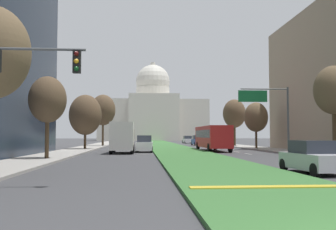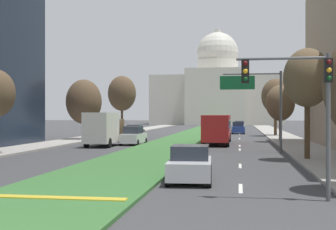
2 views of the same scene
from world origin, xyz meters
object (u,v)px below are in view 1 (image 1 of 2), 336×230
object	(u,v)px
traffic_light_near_left	(20,83)
street_tree_left_far	(85,115)
capitol_building	(153,114)
street_tree_right_far	(256,117)
sedan_far_horizon	(198,141)
city_bus	(212,136)
sedan_lead_stopped	(314,158)
sedan_very_far	(188,140)
box_truck_delivery	(123,137)
street_tree_left_distant	(103,110)
overhead_guide_sign	(270,107)
sedan_distant	(124,143)
street_tree_right_distant	(234,114)
street_tree_right_mid	(334,91)
sedan_midblock	(145,144)
street_tree_left_mid	(48,100)

from	to	relation	value
traffic_light_near_left	street_tree_left_far	bearing A→B (deg)	94.52
capitol_building	street_tree_right_far	bearing A→B (deg)	-82.97
sedan_far_horizon	city_bus	bearing A→B (deg)	-94.69
street_tree_left_far	sedan_lead_stopped	xyz separation A→B (m)	(15.71, -30.76, -3.72)
sedan_very_far	box_truck_delivery	size ratio (longest dim) A/B	0.68
street_tree_left_distant	street_tree_right_far	bearing A→B (deg)	-34.63
sedan_lead_stopped	overhead_guide_sign	bearing A→B (deg)	77.42
sedan_distant	box_truck_delivery	world-z (taller)	box_truck_delivery
street_tree_left_far	box_truck_delivery	size ratio (longest dim) A/B	1.11
street_tree_right_distant	street_tree_right_mid	bearing A→B (deg)	-90.95
sedan_distant	sedan_far_horizon	bearing A→B (deg)	47.48
street_tree_right_mid	box_truck_delivery	size ratio (longest dim) A/B	1.15
sedan_very_far	city_bus	xyz separation A→B (m)	(-2.26, -41.96, 0.96)
sedan_lead_stopped	sedan_far_horizon	xyz separation A→B (m)	(2.04, 51.36, 0.09)
box_truck_delivery	street_tree_right_far	bearing A→B (deg)	28.30
street_tree_left_far	street_tree_right_far	xyz separation A→B (m)	(22.36, -0.19, -0.23)
sedan_midblock	box_truck_delivery	bearing A→B (deg)	-133.55
sedan_distant	sedan_very_far	world-z (taller)	sedan_very_far
street_tree_left_far	overhead_guide_sign	bearing A→B (deg)	-35.60
street_tree_right_far	box_truck_delivery	size ratio (longest dim) A/B	0.97
street_tree_left_far	sedan_midblock	world-z (taller)	street_tree_left_far
street_tree_right_mid	sedan_distant	bearing A→B (deg)	123.47
street_tree_left_far	street_tree_left_mid	bearing A→B (deg)	-89.85
sedan_midblock	sedan_distant	xyz separation A→B (m)	(-2.92, 13.28, -0.06)
street_tree_right_distant	sedan_far_horizon	bearing A→B (deg)	125.55
street_tree_right_far	sedan_midblock	bearing A→B (deg)	-155.39
street_tree_left_far	sedan_lead_stopped	distance (m)	34.74
sedan_very_far	box_truck_delivery	world-z (taller)	box_truck_delivery
street_tree_left_mid	box_truck_delivery	bearing A→B (deg)	63.34
overhead_guide_sign	street_tree_left_mid	bearing A→B (deg)	-163.31
capitol_building	overhead_guide_sign	distance (m)	102.51
sedan_lead_stopped	sedan_distant	world-z (taller)	sedan_distant
capitol_building	street_tree_left_distant	xyz separation A→B (m)	(-10.69, -73.43, -3.46)
sedan_midblock	sedan_lead_stopped	bearing A→B (deg)	-71.08
traffic_light_near_left	sedan_midblock	world-z (taller)	traffic_light_near_left
street_tree_right_far	sedan_distant	world-z (taller)	street_tree_right_far
overhead_guide_sign	box_truck_delivery	distance (m)	15.21
overhead_guide_sign	sedan_very_far	xyz separation A→B (m)	(-1.50, 51.67, -3.80)
sedan_midblock	box_truck_delivery	distance (m)	3.46
overhead_guide_sign	street_tree_left_far	xyz separation A→B (m)	(-19.46, 13.93, -0.12)
capitol_building	sedan_midblock	distance (m)	95.59
sedan_midblock	sedan_very_far	xyz separation A→B (m)	(10.41, 44.71, -0.05)
street_tree_left_far	street_tree_left_distant	world-z (taller)	street_tree_left_distant
sedan_far_horizon	street_tree_left_distant	bearing A→B (deg)	-160.87
street_tree_left_distant	sedan_very_far	distance (m)	29.22
street_tree_left_distant	overhead_guide_sign	bearing A→B (deg)	-56.87
overhead_guide_sign	sedan_very_far	size ratio (longest dim) A/B	1.50
capitol_building	sedan_very_far	size ratio (longest dim) A/B	8.86
capitol_building	street_tree_left_mid	size ratio (longest dim) A/B	6.02
overhead_guide_sign	street_tree_left_far	size ratio (longest dim) A/B	0.92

